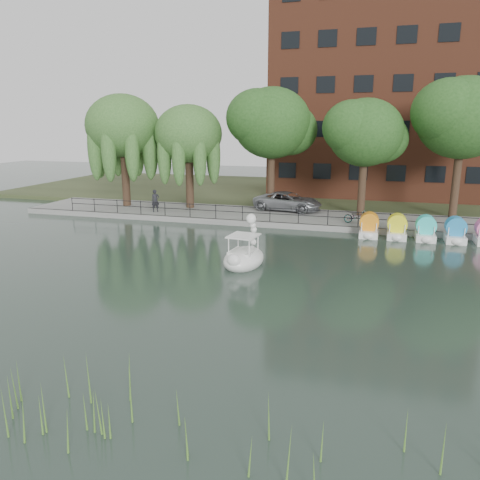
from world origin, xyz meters
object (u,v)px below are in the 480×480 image
at_px(minivan, 288,200).
at_px(swan_boat, 244,255).
at_px(pedestrian, 155,199).
at_px(bicycle, 356,216).

bearing_deg(minivan, swan_boat, -170.45).
bearing_deg(pedestrian, minivan, -24.61).
relative_size(pedestrian, swan_boat, 0.62).
xyz_separation_m(minivan, bicycle, (5.42, -3.50, -0.34)).
height_order(bicycle, pedestrian, pedestrian).
distance_m(minivan, bicycle, 6.46).
bearing_deg(pedestrian, bicycle, -44.03).
xyz_separation_m(pedestrian, swan_boat, (10.09, -10.50, -0.84)).
bearing_deg(swan_boat, pedestrian, 140.59).
bearing_deg(bicycle, minivan, 67.75).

